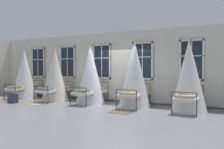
{
  "coord_description": "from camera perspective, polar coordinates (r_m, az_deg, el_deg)",
  "views": [
    {
      "loc": [
        4.48,
        -8.84,
        1.59
      ],
      "look_at": [
        0.04,
        -0.05,
        1.34
      ],
      "focal_mm": 36.32,
      "sensor_mm": 36.0,
      "label": 1
    }
  ],
  "objects": [
    {
      "name": "cot_first",
      "position": [
        13.14,
        -21.19,
        -0.0
      ],
      "size": [
        1.33,
        1.92,
        2.64
      ],
      "rotation": [
        0.0,
        0.0,
        1.56
      ],
      "color": "#4C3323",
      "rests_on": "ground"
    },
    {
      "name": "rug_first",
      "position": [
        12.42,
        -25.88,
        -6.02
      ],
      "size": [
        0.82,
        0.58,
        0.01
      ],
      "primitive_type": "cube",
      "rotation": [
        0.0,
        0.0,
        0.03
      ],
      "color": "brown",
      "rests_on": "ground"
    },
    {
      "name": "rug_second",
      "position": [
        10.82,
        -18.97,
        -7.04
      ],
      "size": [
        0.8,
        0.56,
        0.01
      ],
      "primitive_type": "cube",
      "rotation": [
        0.0,
        0.0,
        -0.01
      ],
      "color": "#8E7A5B",
      "rests_on": "ground"
    },
    {
      "name": "suitcase_dark",
      "position": [
        11.59,
        -23.7,
        -5.44
      ],
      "size": [
        0.58,
        0.28,
        0.47
      ],
      "rotation": [
        0.0,
        0.0,
        -0.13
      ],
      "color": "#2D3342",
      "rests_on": "ground"
    },
    {
      "name": "cot_second",
      "position": [
        11.64,
        -14.18,
        -0.11
      ],
      "size": [
        1.33,
        1.92,
        2.64
      ],
      "rotation": [
        0.0,
        0.0,
        1.56
      ],
      "color": "#4C3323",
      "rests_on": "ground"
    },
    {
      "name": "window_bank",
      "position": [
        10.83,
        2.31,
        -1.57
      ],
      "size": [
        11.63,
        0.1,
        2.74
      ],
      "color": "black",
      "rests_on": "ground"
    },
    {
      "name": "back_wall_with_windows",
      "position": [
        10.93,
        2.58,
        1.95
      ],
      "size": [
        15.63,
        0.1,
        3.37
      ],
      "primitive_type": "cube",
      "color": "beige",
      "rests_on": "ground"
    },
    {
      "name": "rug_fourth",
      "position": [
        8.36,
        2.18,
        -9.48
      ],
      "size": [
        0.82,
        0.58,
        0.01
      ],
      "primitive_type": "cube",
      "rotation": [
        0.0,
        0.0,
        -0.03
      ],
      "color": "brown",
      "rests_on": "ground"
    },
    {
      "name": "cot_fourth",
      "position": [
        9.47,
        5.67,
        -0.1
      ],
      "size": [
        1.33,
        1.93,
        2.75
      ],
      "rotation": [
        0.0,
        0.0,
        1.6
      ],
      "color": "#4C3323",
      "rests_on": "ground"
    },
    {
      "name": "cot_third",
      "position": [
        10.4,
        -5.48,
        -0.11
      ],
      "size": [
        1.33,
        1.92,
        2.7
      ],
      "rotation": [
        0.0,
        0.0,
        1.56
      ],
      "color": "#4C3323",
      "rests_on": "ground"
    },
    {
      "name": "ground",
      "position": [
        10.04,
        -0.08,
        -7.65
      ],
      "size": [
        29.26,
        29.26,
        0.0
      ],
      "primitive_type": "plane",
      "color": "slate"
    },
    {
      "name": "cot_fifth",
      "position": [
        8.89,
        18.76,
        -0.47
      ],
      "size": [
        1.33,
        1.93,
        2.69
      ],
      "rotation": [
        0.0,
        0.0,
        1.55
      ],
      "color": "#4C3323",
      "rests_on": "ground"
    }
  ]
}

